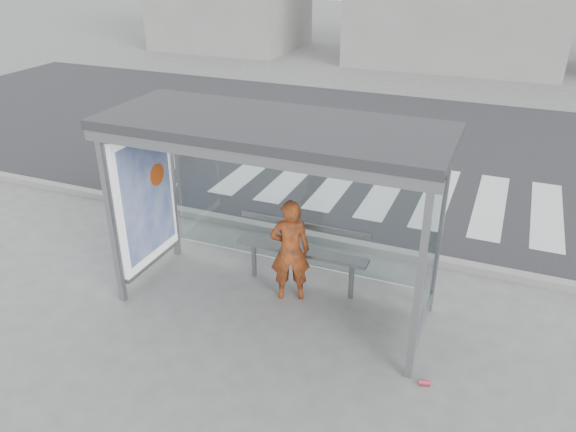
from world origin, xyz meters
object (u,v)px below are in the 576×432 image
at_px(soda_can, 424,383).
at_px(bench, 302,251).
at_px(bus_shelter, 248,166).
at_px(person, 290,251).

bearing_deg(soda_can, bench, 146.08).
xyz_separation_m(bench, soda_can, (2.03, -1.36, -0.55)).
height_order(bus_shelter, person, bus_shelter).
relative_size(bus_shelter, bench, 2.20).
distance_m(person, soda_can, 2.43).
relative_size(person, bench, 0.78).
bearing_deg(bench, soda_can, -33.92).
bearing_deg(bus_shelter, person, 21.77).
xyz_separation_m(bus_shelter, person, (0.50, 0.20, -1.23)).
height_order(bus_shelter, bench, bus_shelter).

